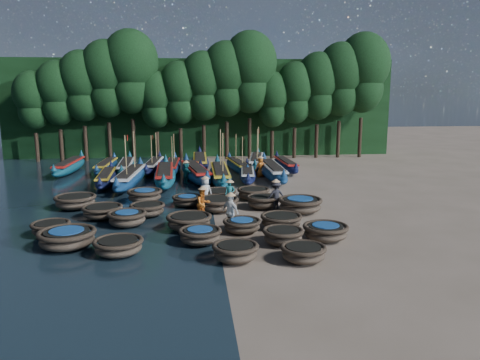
{
  "coord_description": "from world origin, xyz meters",
  "views": [
    {
      "loc": [
        -1.13,
        -26.69,
        6.76
      ],
      "look_at": [
        1.83,
        1.78,
        1.3
      ],
      "focal_mm": 35.0,
      "sensor_mm": 36.0,
      "label": 1
    }
  ],
  "objects": [
    {
      "name": "coracle_10",
      "position": [
        -7.84,
        -4.59,
        0.39
      ],
      "size": [
        1.97,
        1.97,
        0.67
      ],
      "rotation": [
        0.0,
        0.0,
        -0.18
      ],
      "color": "brown",
      "rests_on": "ground"
    },
    {
      "name": "coracle_12",
      "position": [
        -1.33,
        -4.32,
        0.44
      ],
      "size": [
        2.48,
        2.48,
        0.77
      ],
      "rotation": [
        0.0,
        0.0,
        -0.2
      ],
      "color": "brown",
      "rests_on": "ground"
    },
    {
      "name": "coracle_16",
      "position": [
        -3.61,
        -1.46,
        0.4
      ],
      "size": [
        2.22,
        2.22,
        0.7
      ],
      "rotation": [
        0.0,
        0.0,
        -0.28
      ],
      "color": "brown",
      "rests_on": "ground"
    },
    {
      "name": "coracle_24",
      "position": [
        2.7,
        1.9,
        0.42
      ],
      "size": [
        2.36,
        2.36,
        0.73
      ],
      "rotation": [
        0.0,
        0.0,
        0.27
      ],
      "color": "brown",
      "rests_on": "ground"
    },
    {
      "name": "tree_5",
      "position": [
        -4.5,
        20.0,
        5.97
      ],
      "size": [
        3.68,
        3.68,
        8.68
      ],
      "color": "black",
      "rests_on": "ground"
    },
    {
      "name": "tree_13",
      "position": [
        13.9,
        20.0,
        8.0
      ],
      "size": [
        4.92,
        4.92,
        11.6
      ],
      "color": "black",
      "rests_on": "ground"
    },
    {
      "name": "long_boat_8",
      "position": [
        5.12,
        8.83,
        0.61
      ],
      "size": [
        1.64,
        9.12,
        1.61
      ],
      "rotation": [
        0.0,
        0.0,
        0.0
      ],
      "color": "navy",
      "rests_on": "ground"
    },
    {
      "name": "coracle_22",
      "position": [
        -1.46,
        0.59,
        0.37
      ],
      "size": [
        1.94,
        1.94,
        0.63
      ],
      "rotation": [
        0.0,
        0.0,
        -0.18
      ],
      "color": "brown",
      "rests_on": "ground"
    },
    {
      "name": "foliage_wall",
      "position": [
        0.0,
        23.5,
        5.0
      ],
      "size": [
        40.0,
        3.0,
        10.0
      ],
      "primitive_type": "cube",
      "color": "black",
      "rests_on": "ground"
    },
    {
      "name": "coracle_9",
      "position": [
        4.91,
        -6.59,
        0.43
      ],
      "size": [
        2.52,
        2.52,
        0.74
      ],
      "rotation": [
        0.0,
        0.0,
        -0.36
      ],
      "color": "brown",
      "rests_on": "ground"
    },
    {
      "name": "long_boat_12",
      "position": [
        -4.39,
        13.24,
        0.51
      ],
      "size": [
        1.91,
        7.56,
        3.22
      ],
      "rotation": [
        0.0,
        0.0,
        -0.08
      ],
      "color": "#10183D",
      "rests_on": "ground"
    },
    {
      "name": "tree_6",
      "position": [
        -2.2,
        20.0,
        6.65
      ],
      "size": [
        4.09,
        4.09,
        9.65
      ],
      "color": "black",
      "rests_on": "ground"
    },
    {
      "name": "tree_2",
      "position": [
        -11.4,
        20.0,
        7.32
      ],
      "size": [
        4.51,
        4.51,
        10.63
      ],
      "color": "black",
      "rests_on": "ground"
    },
    {
      "name": "coracle_3",
      "position": [
        0.54,
        -8.89,
        0.43
      ],
      "size": [
        2.3,
        2.3,
        0.75
      ],
      "rotation": [
        0.0,
        0.0,
        0.42
      ],
      "color": "brown",
      "rests_on": "ground"
    },
    {
      "name": "coracle_18",
      "position": [
        2.93,
        -0.43,
        0.44
      ],
      "size": [
        1.92,
        1.92,
        0.77
      ],
      "rotation": [
        0.0,
        0.0,
        -0.05
      ],
      "color": "brown",
      "rests_on": "ground"
    },
    {
      "name": "coracle_21",
      "position": [
        -4.06,
        1.81,
        0.46
      ],
      "size": [
        2.57,
        2.57,
        0.8
      ],
      "rotation": [
        0.0,
        0.0,
        0.36
      ],
      "color": "brown",
      "rests_on": "ground"
    },
    {
      "name": "long_boat_14",
      "position": [
        -0.42,
        14.34,
        0.6
      ],
      "size": [
        1.65,
        8.89,
        1.56
      ],
      "rotation": [
        0.0,
        0.0,
        -0.01
      ],
      "color": "#10183D",
      "rests_on": "ground"
    },
    {
      "name": "tree_8",
      "position": [
        2.4,
        20.0,
        8.0
      ],
      "size": [
        4.92,
        4.92,
        11.6
      ],
      "color": "black",
      "rests_on": "ground"
    },
    {
      "name": "tree_1",
      "position": [
        -13.7,
        20.0,
        6.65
      ],
      "size": [
        4.09,
        4.09,
        9.65
      ],
      "color": "black",
      "rests_on": "ground"
    },
    {
      "name": "tree_11",
      "position": [
        9.3,
        20.0,
        6.65
      ],
      "size": [
        4.09,
        4.09,
        9.65
      ],
      "color": "black",
      "rests_on": "ground"
    },
    {
      "name": "coracle_13",
      "position": [
        1.22,
        -4.99,
        0.37
      ],
      "size": [
        2.21,
        2.21,
        0.65
      ],
      "rotation": [
        0.0,
        0.0,
        0.32
      ],
      "color": "brown",
      "rests_on": "ground"
    },
    {
      "name": "coracle_5",
      "position": [
        -6.61,
        -6.51,
        0.48
      ],
      "size": [
        2.96,
        2.96,
        0.82
      ],
      "rotation": [
        0.0,
        0.0,
        -0.32
      ],
      "color": "brown",
      "rests_on": "ground"
    },
    {
      "name": "coracle_14",
      "position": [
        3.25,
        -4.48,
        0.4
      ],
      "size": [
        2.18,
        2.18,
        0.7
      ],
      "rotation": [
        0.0,
        0.0,
        -0.12
      ],
      "color": "brown",
      "rests_on": "ground"
    },
    {
      "name": "tree_9",
      "position": [
        4.7,
        20.0,
        8.67
      ],
      "size": [
        5.34,
        5.34,
        12.58
      ],
      "color": "black",
      "rests_on": "ground"
    },
    {
      "name": "coracle_20",
      "position": [
        -7.94,
        0.68,
        0.45
      ],
      "size": [
        2.57,
        2.57,
        0.79
      ],
      "rotation": [
        0.0,
        0.0,
        0.17
      ],
      "color": "brown",
      "rests_on": "ground"
    },
    {
      "name": "coracle_19",
      "position": [
        4.88,
        -1.63,
        0.49
      ],
      "size": [
        2.49,
        2.49,
        0.85
      ],
      "rotation": [
        0.0,
        0.0,
        0.01
      ],
      "color": "brown",
      "rests_on": "ground"
    },
    {
      "name": "coracle_8",
      "position": [
        2.85,
        -7.01,
        0.42
      ],
      "size": [
        2.14,
        2.14,
        0.74
      ],
      "rotation": [
        0.0,
        0.0,
        0.29
      ],
      "color": "brown",
      "rests_on": "ground"
    },
    {
      "name": "ground",
      "position": [
        0.0,
        0.0,
        0.0
      ],
      "size": [
        120.0,
        120.0,
        0.0
      ],
      "primitive_type": "plane",
      "color": "#816E5E",
      "rests_on": "ground"
    },
    {
      "name": "fisherman_1",
      "position": [
        1.05,
        0.03,
        0.91
      ],
      "size": [
        0.61,
        0.52,
        1.79
      ],
      "rotation": [
        0.0,
        0.0,
        6.21
      ],
      "color": "#186366",
      "rests_on": "ground"
    },
    {
      "name": "fisherman_5",
      "position": [
        -1.57,
        7.72,
        0.85
      ],
      "size": [
        1.1,
        1.56,
        1.82
      ],
      "rotation": [
        0.0,
        0.0,
        2.03
      ],
      "color": "#186366",
      "rests_on": "ground"
    },
    {
      "name": "long_boat_16",
      "position": [
        4.61,
        14.24,
        0.57
      ],
      "size": [
        2.84,
        8.31,
        3.58
      ],
      "rotation": [
        0.0,
        0.0,
        -0.17
      ],
      "color": "#104E60",
      "rests_on": "ground"
    },
    {
      "name": "tree_10",
      "position": [
        7.0,
        20.0,
        5.97
      ],
      "size": [
        3.68,
        3.68,
        8.68
      ],
      "color": "black",
      "rests_on": "ground"
    },
    {
      "name": "fisherman_4",
      "position": [
        0.72,
        -4.41,
        0.95
      ],
      "size": [
        1.03,
        1.07,
        1.99
      ],
      "rotation": [
        0.0,
        0.0,
        2.3
      ],
      "color": "silver",
      "rests_on": "ground"
    },
    {
      "name": "long_boat_11",
      "position": [
        -6.6,
        12.62,
        0.54
      ],
      "size": [
        1.76,
        8.07,
        1.42
      ],
      "rotation": [
        0.0,
        0.0,
        0.05
      ],
      "color": "#104E60",
      "rests_on": "ground"
    },
    {
      "name": "long_boat_9",
      "position": [
        -11.38,
        13.27,
        0.56
      ],
      "size": [
        1.75,
        8.32,
        1.46
      ],
      "rotation": [
        0.0,
        0.0,
        -0.04
      ],
      "color": "#104E60",
      "rests_on": "ground"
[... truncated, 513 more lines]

